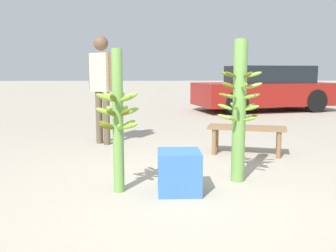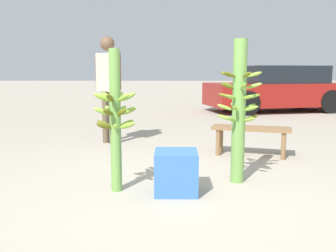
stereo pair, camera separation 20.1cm
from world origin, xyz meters
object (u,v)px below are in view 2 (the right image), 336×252
(parked_car, at_px, (278,89))
(banana_stalk_center, at_px, (239,110))
(produce_crate, at_px, (176,172))
(banana_stalk_left, at_px, (115,118))
(vendor_person, at_px, (108,79))
(market_bench, at_px, (251,132))

(parked_car, bearing_deg, banana_stalk_center, 148.46)
(produce_crate, bearing_deg, banana_stalk_left, 175.06)
(banana_stalk_center, height_order, vendor_person, vendor_person)
(vendor_person, relative_size, parked_car, 0.41)
(vendor_person, height_order, produce_crate, vendor_person)
(banana_stalk_left, distance_m, produce_crate, 0.78)
(parked_car, bearing_deg, market_bench, 148.30)
(vendor_person, bearing_deg, market_bench, -161.65)
(banana_stalk_center, xyz_separation_m, vendor_person, (-1.70, 2.10, 0.26))
(banana_stalk_left, xyz_separation_m, produce_crate, (0.58, -0.05, -0.51))
(banana_stalk_left, distance_m, market_bench, 2.28)
(vendor_person, bearing_deg, banana_stalk_left, 141.83)
(banana_stalk_center, distance_m, vendor_person, 2.72)
(parked_car, xyz_separation_m, produce_crate, (-2.99, -7.31, -0.43))
(banana_stalk_left, distance_m, banana_stalk_center, 1.27)
(banana_stalk_left, bearing_deg, produce_crate, -4.94)
(market_bench, bearing_deg, produce_crate, -106.52)
(banana_stalk_center, bearing_deg, parked_car, 71.41)
(banana_stalk_center, bearing_deg, produce_crate, -151.21)
(banana_stalk_left, height_order, banana_stalk_center, banana_stalk_center)
(banana_stalk_left, xyz_separation_m, vendor_person, (-0.47, 2.41, 0.31))
(banana_stalk_left, height_order, vendor_person, vendor_person)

